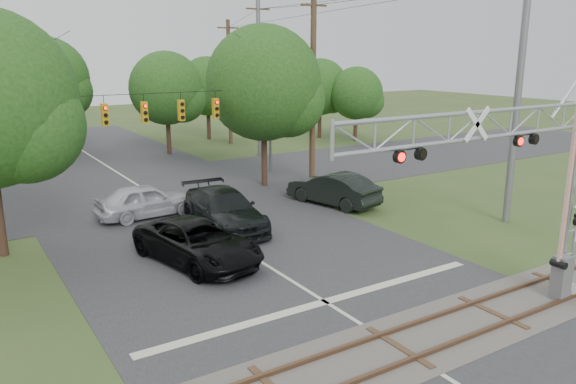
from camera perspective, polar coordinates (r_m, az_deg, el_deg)
ground at (r=15.44m, az=16.52°, el=-18.11°), size 160.00×160.00×0.00m
road_main at (r=22.46m, az=-3.02°, el=-6.98°), size 14.00×90.00×0.02m
road_cross at (r=34.83m, az=-14.40°, el=0.26°), size 90.00×12.00×0.02m
railroad_track at (r=16.59m, az=11.18°, el=-15.23°), size 90.00×3.20×0.17m
crossing_gantry at (r=17.89m, az=22.65°, el=1.58°), size 10.60×0.94×7.37m
traffic_signal_span at (r=30.49m, az=-11.10°, el=9.16°), size 19.34×0.36×11.50m
pickup_black at (r=22.30m, az=-9.16°, el=-5.06°), size 3.92×6.40×1.66m
car_dark at (r=26.34m, az=-6.49°, el=-1.80°), size 3.02×6.41×1.81m
sedan_silver at (r=28.90m, az=-14.20°, el=-0.83°), size 5.06×2.25×1.69m
suv_dark at (r=30.37m, az=4.61°, el=0.33°), size 3.08×5.59×1.75m
streetlight at (r=38.25m, az=-2.07°, el=9.03°), size 2.24×0.23×8.40m
utility_poles at (r=34.19m, az=-10.18°, el=10.20°), size 26.34×28.97×12.39m
treeline at (r=41.81m, az=-23.10°, el=9.81°), size 54.12×32.56×9.81m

